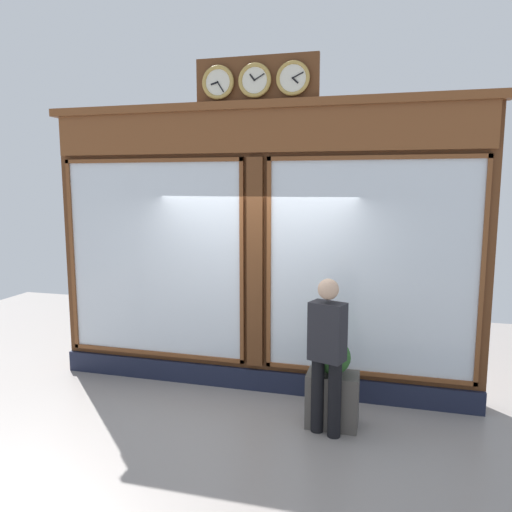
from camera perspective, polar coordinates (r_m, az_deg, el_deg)
shop_facade at (r=6.31m, az=0.30°, el=0.88°), size 5.61×0.42×4.16m
pedestrian at (r=5.32m, az=8.18°, el=-10.67°), size 0.41×0.33×1.69m
planter_box at (r=5.73m, az=8.79°, el=-16.01°), size 0.56×0.36×0.60m
planter_shrub at (r=5.55m, az=8.90°, el=-11.40°), size 0.38×0.38×0.38m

